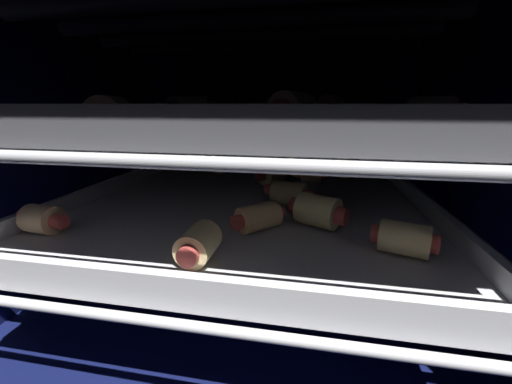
% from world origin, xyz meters
% --- Properties ---
extents(ground_plane, '(0.55, 0.53, 0.01)m').
position_xyz_m(ground_plane, '(0.00, 0.00, -0.01)').
color(ground_plane, '#0C1138').
extents(oven_wall_back, '(0.55, 0.01, 0.34)m').
position_xyz_m(oven_wall_back, '(0.00, 0.26, 0.17)').
color(oven_wall_back, '#0C1138').
rests_on(oven_wall_back, ground_plane).
extents(oven_wall_left, '(0.01, 0.51, 0.34)m').
position_xyz_m(oven_wall_left, '(-0.27, 0.00, 0.17)').
color(oven_wall_left, '#0C1138').
rests_on(oven_wall_left, ground_plane).
extents(oven_wall_right, '(0.01, 0.51, 0.34)m').
position_xyz_m(oven_wall_right, '(0.27, 0.00, 0.17)').
color(oven_wall_right, '#0C1138').
rests_on(oven_wall_right, ground_plane).
extents(oven_ceiling, '(0.55, 0.53, 0.01)m').
position_xyz_m(oven_ceiling, '(0.00, 0.00, 0.35)').
color(oven_ceiling, '#0C1138').
extents(heating_element, '(0.42, 0.23, 0.02)m').
position_xyz_m(heating_element, '(0.00, 0.00, 0.32)').
color(heating_element, '#333338').
extents(oven_rack_lower, '(0.50, 0.49, 0.01)m').
position_xyz_m(oven_rack_lower, '(0.00, 0.00, 0.11)').
color(oven_rack_lower, '#B7B7BC').
extents(baking_tray_lower, '(0.42, 0.43, 0.03)m').
position_xyz_m(baking_tray_lower, '(0.00, 0.00, 0.12)').
color(baking_tray_lower, silver).
rests_on(baking_tray_lower, oven_rack_lower).
extents(pig_in_blanket_lower_0, '(0.03, 0.05, 0.03)m').
position_xyz_m(pig_in_blanket_lower_0, '(-0.01, -0.16, 0.13)').
color(pig_in_blanket_lower_0, '#D8BF83').
rests_on(pig_in_blanket_lower_0, baking_tray_lower).
extents(pig_in_blanket_lower_1, '(0.06, 0.05, 0.03)m').
position_xyz_m(pig_in_blanket_lower_1, '(0.08, -0.08, 0.14)').
color(pig_in_blanket_lower_1, '#D9C981').
rests_on(pig_in_blanket_lower_1, baking_tray_lower).
extents(pig_in_blanket_lower_2, '(0.06, 0.03, 0.03)m').
position_xyz_m(pig_in_blanket_lower_2, '(-0.18, -0.14, 0.13)').
color(pig_in_blanket_lower_2, '#E1B280').
rests_on(pig_in_blanket_lower_2, baking_tray_lower).
extents(pig_in_blanket_lower_3, '(0.07, 0.04, 0.03)m').
position_xyz_m(pig_in_blanket_lower_3, '(0.05, -0.01, 0.13)').
color(pig_in_blanket_lower_3, '#E4BD77').
rests_on(pig_in_blanket_lower_3, baking_tray_lower).
extents(pig_in_blanket_lower_4, '(0.05, 0.04, 0.03)m').
position_xyz_m(pig_in_blanket_lower_4, '(0.15, -0.12, 0.13)').
color(pig_in_blanket_lower_4, '#DFC083').
rests_on(pig_in_blanket_lower_4, baking_tray_lower).
extents(pig_in_blanket_lower_5, '(0.05, 0.06, 0.03)m').
position_xyz_m(pig_in_blanket_lower_5, '(0.01, 0.09, 0.14)').
color(pig_in_blanket_lower_5, '#DFBB6F').
rests_on(pig_in_blanket_lower_5, baking_tray_lower).
extents(pig_in_blanket_lower_6, '(0.05, 0.05, 0.03)m').
position_xyz_m(pig_in_blanket_lower_6, '(-0.09, 0.15, 0.13)').
color(pig_in_blanket_lower_6, '#D4BE7F').
rests_on(pig_in_blanket_lower_6, baking_tray_lower).
extents(pig_in_blanket_lower_7, '(0.04, 0.05, 0.03)m').
position_xyz_m(pig_in_blanket_lower_7, '(0.04, 0.15, 0.13)').
color(pig_in_blanket_lower_7, '#E5B976').
rests_on(pig_in_blanket_lower_7, baking_tray_lower).
extents(pig_in_blanket_lower_8, '(0.04, 0.05, 0.03)m').
position_xyz_m(pig_in_blanket_lower_8, '(-0.15, 0.18, 0.14)').
color(pig_in_blanket_lower_8, '#DFC17D').
rests_on(pig_in_blanket_lower_8, baking_tray_lower).
extents(pig_in_blanket_lower_9, '(0.05, 0.05, 0.03)m').
position_xyz_m(pig_in_blanket_lower_9, '(0.03, -0.09, 0.13)').
color(pig_in_blanket_lower_9, '#E8B978').
rests_on(pig_in_blanket_lower_9, baking_tray_lower).
extents(pig_in_blanket_lower_10, '(0.05, 0.03, 0.03)m').
position_xyz_m(pig_in_blanket_lower_10, '(0.08, 0.11, 0.13)').
color(pig_in_blanket_lower_10, '#E5BD79').
rests_on(pig_in_blanket_lower_10, baking_tray_lower).
extents(pig_in_blanket_lower_11, '(0.03, 0.06, 0.03)m').
position_xyz_m(pig_in_blanket_lower_11, '(0.13, 0.16, 0.13)').
color(pig_in_blanket_lower_11, '#D4BB75').
rests_on(pig_in_blanket_lower_11, baking_tray_lower).
extents(oven_rack_upper, '(0.50, 0.49, 0.01)m').
position_xyz_m(oven_rack_upper, '(0.00, 0.00, 0.21)').
color(oven_rack_upper, '#B7B7BC').
extents(baking_tray_upper, '(0.42, 0.43, 0.03)m').
position_xyz_m(baking_tray_upper, '(0.00, 0.00, 0.22)').
color(baking_tray_upper, '#4C4C51').
rests_on(baking_tray_upper, oven_rack_upper).
extents(pig_in_blanket_upper_0, '(0.04, 0.05, 0.03)m').
position_xyz_m(pig_in_blanket_upper_0, '(0.17, -0.08, 0.23)').
color(pig_in_blanket_upper_0, '#E0B978').
rests_on(pig_in_blanket_upper_0, baking_tray_upper).
extents(pig_in_blanket_upper_1, '(0.06, 0.04, 0.03)m').
position_xyz_m(pig_in_blanket_upper_1, '(-0.08, 0.01, 0.24)').
color(pig_in_blanket_upper_1, '#E8C07C').
rests_on(pig_in_blanket_upper_1, baking_tray_upper).
extents(pig_in_blanket_upper_2, '(0.04, 0.05, 0.03)m').
position_xyz_m(pig_in_blanket_upper_2, '(0.10, 0.12, 0.24)').
color(pig_in_blanket_upper_2, '#DFBD70').
rests_on(pig_in_blanket_upper_2, baking_tray_upper).
extents(pig_in_blanket_upper_3, '(0.05, 0.05, 0.03)m').
position_xyz_m(pig_in_blanket_upper_3, '(0.02, 0.16, 0.24)').
color(pig_in_blanket_upper_3, '#E4C773').
rests_on(pig_in_blanket_upper_3, baking_tray_upper).
extents(pig_in_blanket_upper_4, '(0.04, 0.05, 0.03)m').
position_xyz_m(pig_in_blanket_upper_4, '(0.05, -0.07, 0.24)').
color(pig_in_blanket_upper_4, '#E5B972').
rests_on(pig_in_blanket_upper_4, baking_tray_upper).
extents(pig_in_blanket_upper_5, '(0.03, 0.05, 0.02)m').
position_xyz_m(pig_in_blanket_upper_5, '(-0.11, 0.16, 0.23)').
color(pig_in_blanket_upper_5, '#DCC37A').
rests_on(pig_in_blanket_upper_5, baking_tray_upper).
extents(pig_in_blanket_upper_6, '(0.03, 0.05, 0.02)m').
position_xyz_m(pig_in_blanket_upper_6, '(-0.07, -0.18, 0.23)').
color(pig_in_blanket_upper_6, '#E2B86F').
rests_on(pig_in_blanket_upper_6, baking_tray_upper).
extents(pig_in_blanket_upper_7, '(0.04, 0.06, 0.03)m').
position_xyz_m(pig_in_blanket_upper_7, '(-0.15, 0.13, 0.24)').
color(pig_in_blanket_upper_7, '#DCB26F').
rests_on(pig_in_blanket_upper_7, baking_tray_upper).
extents(pig_in_blanket_upper_8, '(0.05, 0.06, 0.03)m').
position_xyz_m(pig_in_blanket_upper_8, '(0.05, 0.13, 0.24)').
color(pig_in_blanket_upper_8, '#E1B86E').
rests_on(pig_in_blanket_upper_8, baking_tray_upper).
extents(pig_in_blanket_upper_9, '(0.03, 0.05, 0.02)m').
position_xyz_m(pig_in_blanket_upper_9, '(-0.16, 0.17, 0.23)').
color(pig_in_blanket_upper_9, '#DBB683').
rests_on(pig_in_blanket_upper_9, baking_tray_upper).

